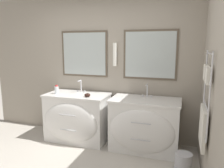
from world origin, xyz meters
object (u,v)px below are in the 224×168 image
vanity_left (77,117)px  vanity_right (144,125)px  waste_bin (183,162)px  toiletry_bottle (57,90)px  amenity_bowl (87,95)px

vanity_left → vanity_right: bearing=0.0°
vanity_left → waste_bin: vanity_left is taller
vanity_left → toiletry_bottle: size_ratio=7.03×
amenity_bowl → toiletry_bottle: bearing=176.1°
vanity_right → toiletry_bottle: (-1.57, -0.06, 0.49)m
vanity_right → toiletry_bottle: size_ratio=7.03×
toiletry_bottle → vanity_left: bearing=9.9°
vanity_right → amenity_bowl: 1.06m
waste_bin → amenity_bowl: bearing=166.8°
amenity_bowl → vanity_right: bearing=6.2°
vanity_left → waste_bin: bearing=-14.4°
vanity_right → toiletry_bottle: 1.65m
vanity_left → amenity_bowl: bearing=-21.3°
toiletry_bottle → vanity_right: bearing=2.2°
toiletry_bottle → amenity_bowl: size_ratio=1.54×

